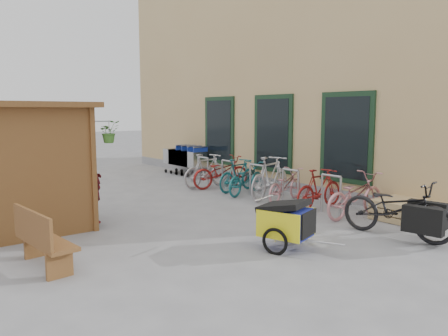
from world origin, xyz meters
TOP-DOWN VIEW (x-y plane):
  - ground at (0.00, 0.00)m, footprint 80.00×80.00m
  - building at (6.49, 4.50)m, footprint 6.07×13.00m
  - kiosk at (-3.28, 2.47)m, footprint 2.49×1.65m
  - bike_rack at (2.30, 2.40)m, footprint 0.05×5.35m
  - pallet_stack at (3.00, -1.40)m, footprint 1.00×1.20m
  - bench at (-3.67, 0.43)m, footprint 0.52×1.39m
  - shopping_carts at (3.00, 6.89)m, footprint 0.60×2.00m
  - child_trailer at (-0.26, -1.09)m, footprint 0.93×1.44m
  - cargo_bike at (1.73, -1.91)m, footprint 0.95×2.05m
  - person_kiosk at (-2.08, 2.53)m, footprint 0.42×0.62m
  - bike_0 at (2.42, -0.53)m, footprint 1.81×0.66m
  - bike_1 at (2.45, 0.44)m, footprint 1.57×0.47m
  - bike_2 at (2.47, 1.53)m, footprint 1.63×0.91m
  - bike_3 at (2.40, 1.99)m, footprint 1.91×1.01m
  - bike_4 at (2.30, 2.82)m, footprint 1.74×1.03m
  - bike_5 at (2.41, 3.29)m, footprint 1.60×0.69m
  - bike_6 at (2.38, 4.00)m, footprint 1.88×0.91m
  - bike_7 at (2.11, 4.37)m, footprint 1.71×0.62m

SIDE VIEW (x-z plane):
  - ground at x=0.00m, z-range 0.00..0.00m
  - pallet_stack at x=3.00m, z-range 0.01..0.41m
  - bike_2 at x=2.47m, z-range 0.00..0.81m
  - bike_4 at x=2.30m, z-range 0.00..0.87m
  - bench at x=-3.67m, z-range 0.01..0.87m
  - child_trailer at x=-0.26m, z-range 0.05..0.88m
  - bike_5 at x=2.41m, z-range 0.00..0.93m
  - bike_1 at x=2.45m, z-range 0.00..0.94m
  - bike_0 at x=2.42m, z-range 0.00..0.95m
  - bike_6 at x=2.38m, z-range 0.00..0.95m
  - bike_7 at x=2.11m, z-range 0.00..1.01m
  - cargo_bike at x=1.73m, z-range 0.00..1.03m
  - bike_rack at x=2.30m, z-range 0.08..0.95m
  - bike_3 at x=2.40m, z-range 0.00..1.11m
  - shopping_carts at x=3.00m, z-range 0.09..1.16m
  - person_kiosk at x=-2.08m, z-range 0.00..1.67m
  - kiosk at x=-3.28m, z-range 0.35..2.75m
  - building at x=6.49m, z-range -0.01..6.99m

